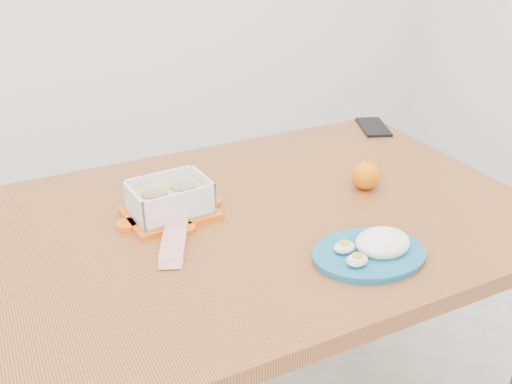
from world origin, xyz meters
name	(u,v)px	position (x,y,z in m)	size (l,w,h in m)	color
dining_table	(256,248)	(-0.06, 0.15, 0.66)	(1.30, 0.87, 0.75)	#9D5D2C
food_container	(170,199)	(-0.24, 0.23, 0.79)	(0.21, 0.17, 0.08)	#FF5F07
orange_fruit	(366,175)	(0.24, 0.15, 0.79)	(0.07, 0.07, 0.07)	orange
rice_plate	(374,248)	(0.08, -0.11, 0.77)	(0.27, 0.27, 0.06)	#186185
candy_bar	(175,234)	(-0.26, 0.13, 0.76)	(0.20, 0.05, 0.02)	#BD1209
smartphone	(373,127)	(0.52, 0.49, 0.75)	(0.08, 0.16, 0.01)	black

